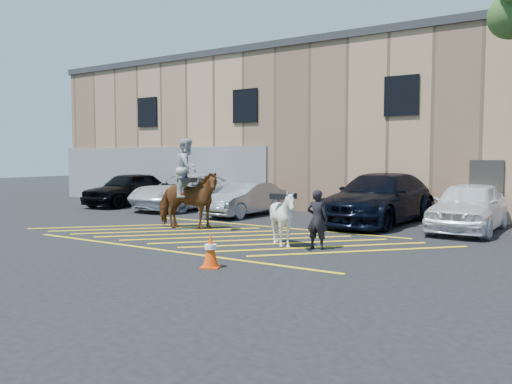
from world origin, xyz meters
The scene contains 12 objects.
ground centered at (0.00, 0.00, 0.00)m, with size 90.00×90.00×0.00m, color black.
car_black_suv centered at (-9.30, 4.90, 0.80)m, with size 1.88×4.67×1.59m, color black.
car_white_pickup centered at (-5.94, 5.19, 0.77)m, with size 2.56×5.55×1.54m, color silver.
car_silver_sedan centered at (-2.35, 4.42, 0.65)m, with size 1.38×3.95×1.30m, color gray.
car_blue_suv centered at (2.85, 5.01, 0.87)m, with size 2.43×5.99×1.74m, color black.
car_white_suv centered at (5.81, 4.66, 0.78)m, with size 1.83×4.56×1.55m, color white.
handler centered at (3.12, -0.60, 0.75)m, with size 0.55×0.36×1.50m, color black.
warehouse centered at (-0.01, 11.99, 3.65)m, with size 32.42×10.20×7.30m.
hatching_zone centered at (0.00, -0.30, 0.01)m, with size 12.60×5.12×0.01m.
mounted_bay centered at (-1.88, 0.37, 1.17)m, with size 2.39×1.59×2.89m.
saddled_white centered at (2.24, -0.77, 0.74)m, with size 1.25×1.39×1.47m.
traffic_cone centered at (2.15, -3.71, 0.37)m, with size 0.50×0.50×0.73m.
Camera 1 is at (8.40, -11.90, 2.30)m, focal length 35.00 mm.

